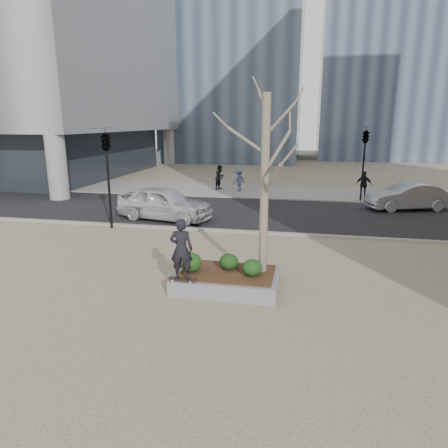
% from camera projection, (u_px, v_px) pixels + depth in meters
% --- Properties ---
extents(ground, '(120.00, 120.00, 0.00)m').
position_uv_depth(ground, '(194.00, 285.00, 11.96)').
color(ground, tan).
rests_on(ground, ground).
extents(street, '(60.00, 8.00, 0.02)m').
position_uv_depth(street, '(245.00, 212.00, 21.44)').
color(street, black).
rests_on(street, ground).
extents(far_sidewalk, '(60.00, 6.00, 0.02)m').
position_uv_depth(far_sidewalk, '(260.00, 191.00, 28.09)').
color(far_sidewalk, gray).
rests_on(far_sidewalk, ground).
extents(planter, '(3.00, 2.00, 0.45)m').
position_uv_depth(planter, '(227.00, 280.00, 11.71)').
color(planter, gray).
rests_on(planter, ground).
extents(planter_mulch, '(2.70, 1.70, 0.04)m').
position_uv_depth(planter_mulch, '(227.00, 272.00, 11.64)').
color(planter_mulch, '#382314').
rests_on(planter_mulch, planter).
extents(sycamore_tree, '(2.80, 2.80, 6.60)m').
position_uv_depth(sycamore_tree, '(265.00, 157.00, 10.91)').
color(sycamore_tree, gray).
rests_on(sycamore_tree, planter_mulch).
extents(shrub_left, '(0.65, 0.65, 0.55)m').
position_uv_depth(shrub_left, '(191.00, 262.00, 11.62)').
color(shrub_left, '#183B13').
rests_on(shrub_left, planter_mulch).
extents(shrub_middle, '(0.56, 0.56, 0.48)m').
position_uv_depth(shrub_middle, '(229.00, 262.00, 11.78)').
color(shrub_middle, black).
rests_on(shrub_middle, planter_mulch).
extents(shrub_right, '(0.56, 0.56, 0.48)m').
position_uv_depth(shrub_right, '(252.00, 268.00, 11.30)').
color(shrub_right, '#113713').
rests_on(shrub_right, planter_mulch).
extents(skateboard, '(0.78, 0.21, 0.08)m').
position_uv_depth(skateboard, '(182.00, 280.00, 11.04)').
color(skateboard, black).
rests_on(skateboard, planter).
extents(skateboarder, '(0.67, 0.48, 1.72)m').
position_uv_depth(skateboarder, '(181.00, 249.00, 10.82)').
color(skateboarder, black).
rests_on(skateboarder, skateboard).
extents(police_car, '(5.10, 2.88, 1.64)m').
position_uv_depth(police_car, '(165.00, 203.00, 19.67)').
color(police_car, silver).
rests_on(police_car, street).
extents(car_silver, '(4.70, 2.78, 1.46)m').
position_uv_depth(car_silver, '(408.00, 197.00, 21.91)').
color(car_silver, '#A4A8AC').
rests_on(car_silver, street).
extents(pedestrian_a, '(0.93, 1.03, 1.74)m').
position_uv_depth(pedestrian_a, '(220.00, 177.00, 28.47)').
color(pedestrian_a, black).
rests_on(pedestrian_a, far_sidewalk).
extents(pedestrian_b, '(1.07, 1.16, 1.57)m').
position_uv_depth(pedestrian_b, '(239.00, 180.00, 27.74)').
color(pedestrian_b, '#435379').
rests_on(pedestrian_b, far_sidewalk).
extents(pedestrian_c, '(1.05, 0.59, 1.69)m').
position_uv_depth(pedestrian_c, '(364.00, 185.00, 25.30)').
color(pedestrian_c, black).
rests_on(pedestrian_c, far_sidewalk).
extents(traffic_light_near, '(0.60, 2.48, 4.50)m').
position_uv_depth(traffic_light_near, '(108.00, 179.00, 17.78)').
color(traffic_light_near, black).
rests_on(traffic_light_near, ground).
extents(traffic_light_far, '(0.60, 2.48, 4.50)m').
position_uv_depth(traffic_light_far, '(363.00, 164.00, 24.00)').
color(traffic_light_far, black).
rests_on(traffic_light_far, ground).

